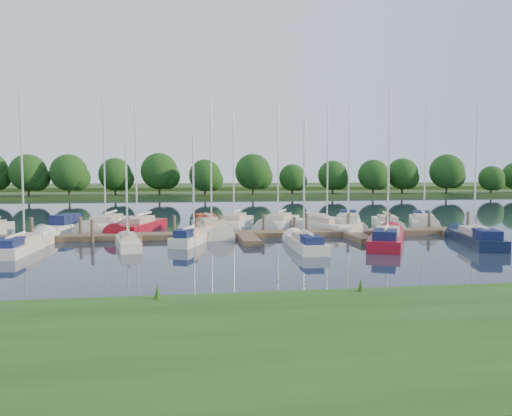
{
  "coord_description": "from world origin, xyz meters",
  "views": [
    {
      "loc": [
        -4.47,
        -29.09,
        4.99
      ],
      "look_at": [
        0.93,
        8.0,
        2.2
      ],
      "focal_mm": 35.0,
      "sensor_mm": 36.0,
      "label": 1
    }
  ],
  "objects": [
    {
      "name": "ground",
      "position": [
        0.0,
        0.0,
        0.0
      ],
      "size": [
        260.0,
        260.0,
        0.0
      ],
      "primitive_type": "plane",
      "color": "#1B2437",
      "rests_on": "ground"
    },
    {
      "name": "near_bank",
      "position": [
        0.0,
        -16.0,
        0.25
      ],
      "size": [
        90.0,
        10.0,
        0.5
      ],
      "primitive_type": "cube",
      "color": "#204213",
      "rests_on": "ground"
    },
    {
      "name": "dock",
      "position": [
        0.0,
        7.31,
        0.2
      ],
      "size": [
        40.0,
        6.0,
        0.4
      ],
      "color": "brown",
      "rests_on": "ground"
    },
    {
      "name": "mooring_pilings",
      "position": [
        0.0,
        8.43,
        0.6
      ],
      "size": [
        38.24,
        2.84,
        2.0
      ],
      "color": "#473D33",
      "rests_on": "ground"
    },
    {
      "name": "far_shore",
      "position": [
        0.0,
        75.0,
        0.3
      ],
      "size": [
        180.0,
        30.0,
        0.6
      ],
      "primitive_type": "cube",
      "color": "#28431A",
      "rests_on": "ground"
    },
    {
      "name": "distant_hill",
      "position": [
        0.0,
        100.0,
        0.7
      ],
      "size": [
        220.0,
        40.0,
        1.4
      ],
      "primitive_type": "cube",
      "color": "#345123",
      "rests_on": "ground"
    },
    {
      "name": "treeline",
      "position": [
        1.73,
        62.62,
        3.96
      ],
      "size": [
        146.84,
        10.08,
        8.0
      ],
      "color": "#38281C",
      "rests_on": "ground"
    },
    {
      "name": "motorboat",
      "position": [
        -14.13,
        13.33,
        0.37
      ],
      "size": [
        3.21,
        5.99,
        1.8
      ],
      "rotation": [
        0.0,
        0.0,
        2.82
      ],
      "color": "silver",
      "rests_on": "ground"
    },
    {
      "name": "sailboat_n_2",
      "position": [
        -10.97,
        14.37,
        0.28
      ],
      "size": [
        3.47,
        10.17,
        12.75
      ],
      "rotation": [
        0.0,
        0.0,
        3.01
      ],
      "color": "silver",
      "rests_on": "ground"
    },
    {
      "name": "sailboat_n_3",
      "position": [
        -8.16,
        12.61,
        0.28
      ],
      "size": [
        4.18,
        8.59,
        11.05
      ],
      "rotation": [
        0.0,
        0.0,
        2.83
      ],
      "color": "maroon",
      "rests_on": "ground"
    },
    {
      "name": "sailboat_n_4",
      "position": [
        -2.36,
        10.7,
        0.34
      ],
      "size": [
        2.85,
        8.61,
        11.0
      ],
      "rotation": [
        0.0,
        0.0,
        3.26
      ],
      "color": "silver",
      "rests_on": "ground"
    },
    {
      "name": "sailboat_n_5",
      "position": [
        -0.07,
        14.22,
        0.29
      ],
      "size": [
        4.09,
        8.47,
        10.92
      ],
      "rotation": [
        0.0,
        0.0,
        2.83
      ],
      "color": "silver",
      "rests_on": "ground"
    },
    {
      "name": "sailboat_n_6",
      "position": [
        3.91,
        14.38,
        0.28
      ],
      "size": [
        5.07,
        8.78,
        11.4
      ],
      "rotation": [
        0.0,
        0.0,
        2.72
      ],
      "color": "silver",
      "rests_on": "ground"
    },
    {
      "name": "sailboat_n_7",
      "position": [
        7.15,
        10.87,
        0.28
      ],
      "size": [
        4.39,
        8.23,
        10.69
      ],
      "rotation": [
        0.0,
        0.0,
        3.51
      ],
      "color": "silver",
      "rests_on": "ground"
    },
    {
      "name": "sailboat_n_8",
      "position": [
        10.21,
        13.98,
        0.33
      ],
      "size": [
        4.39,
        8.89,
        11.32
      ],
      "rotation": [
        0.0,
        0.0,
        2.82
      ],
      "color": "silver",
      "rests_on": "ground"
    },
    {
      "name": "sailboat_n_9",
      "position": [
        13.29,
        12.44,
        0.27
      ],
      "size": [
        3.45,
        7.9,
        10.01
      ],
      "rotation": [
        0.0,
        0.0,
        2.89
      ],
      "color": "silver",
      "rests_on": "ground"
    },
    {
      "name": "sailboat_n_10",
      "position": [
        17.33,
        13.77,
        0.31
      ],
      "size": [
        5.07,
        9.05,
        11.54
      ],
      "rotation": [
        0.0,
        0.0,
        2.74
      ],
      "color": "silver",
      "rests_on": "ground"
    },
    {
      "name": "sailboat_s_0",
      "position": [
        -14.53,
        3.76,
        0.3
      ],
      "size": [
        2.35,
        8.32,
        10.42
      ],
      "rotation": [
        0.0,
        0.0,
        -0.06
      ],
      "color": "silver",
      "rests_on": "ground"
    },
    {
      "name": "sailboat_s_1",
      "position": [
        -8.07,
        3.79,
        0.27
      ],
      "size": [
        2.14,
        5.46,
        7.11
      ],
      "rotation": [
        0.0,
        0.0,
        0.19
      ],
      "color": "silver",
      "rests_on": "ground"
    },
    {
      "name": "sailboat_s_2",
      "position": [
        -3.93,
        5.13,
        0.32
      ],
      "size": [
        3.09,
        5.73,
        7.64
      ],
      "rotation": [
        0.0,
        0.0,
        -0.38
      ],
      "color": "silver",
      "rests_on": "ground"
    },
    {
      "name": "sailboat_s_3",
      "position": [
        3.2,
        1.8,
        0.31
      ],
      "size": [
        1.73,
        6.84,
        8.79
      ],
      "rotation": [
        0.0,
        0.0,
        -0.02
      ],
      "color": "silver",
      "rests_on": "ground"
    },
    {
      "name": "sailboat_s_4",
      "position": [
        9.08,
        2.64,
        0.33
      ],
      "size": [
        5.11,
        8.3,
        10.92
      ],
      "rotation": [
        0.0,
        0.0,
        -0.46
      ],
      "color": "maroon",
      "rests_on": "ground"
    },
    {
      "name": "sailboat_s_5",
      "position": [
        15.08,
        1.87,
        0.33
      ],
      "size": [
        3.44,
        7.91,
        10.12
      ],
      "rotation": [
        0.0,
        0.0,
        -0.25
      ],
      "color": "#101A36",
      "rests_on": "ground"
    }
  ]
}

